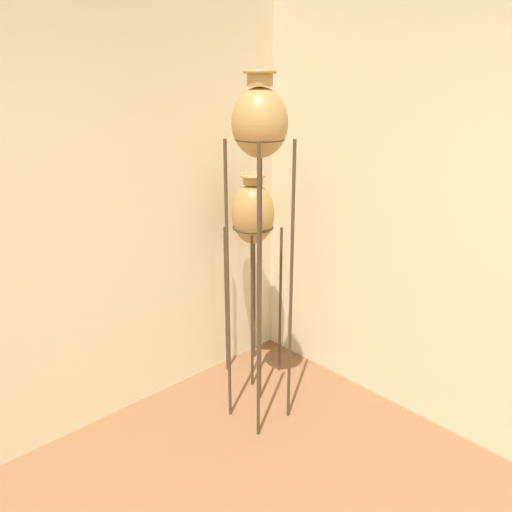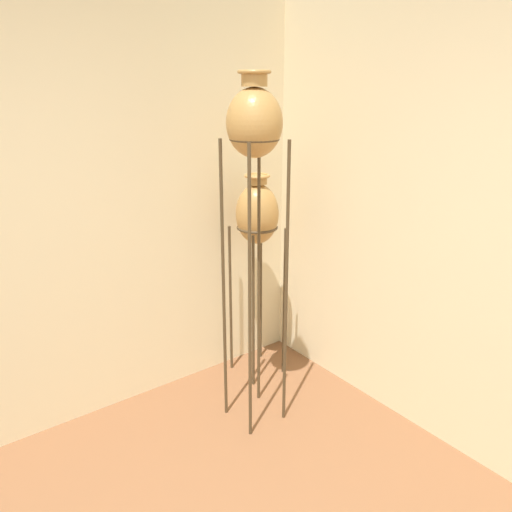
% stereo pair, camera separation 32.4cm
% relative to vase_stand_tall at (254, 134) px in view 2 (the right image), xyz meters
% --- Properties ---
extents(vase_stand_tall, '(0.31, 0.31, 2.15)m').
position_rel_vase_stand_tall_xyz_m(vase_stand_tall, '(0.00, 0.00, 0.00)').
color(vase_stand_tall, '#473823').
rests_on(vase_stand_tall, ground_plane).
extents(vase_stand_medium, '(0.30, 0.30, 1.51)m').
position_rel_vase_stand_tall_xyz_m(vase_stand_medium, '(0.35, 0.43, -0.61)').
color(vase_stand_medium, '#473823').
rests_on(vase_stand_medium, ground_plane).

